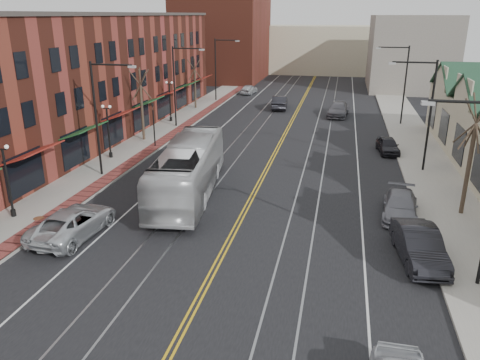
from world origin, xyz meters
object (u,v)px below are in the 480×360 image
at_px(parked_car_d, 388,145).
at_px(transit_bus, 189,169).
at_px(parked_car_b, 419,245).
at_px(parked_car_c, 400,206).
at_px(parked_suv, 73,222).

bearing_deg(parked_car_d, transit_bus, -142.57).
bearing_deg(parked_car_d, parked_car_b, -96.63).
height_order(parked_car_c, parked_car_d, parked_car_c).
relative_size(parked_car_b, parked_car_d, 1.27).
bearing_deg(parked_car_c, parked_car_b, -80.40).
distance_m(parked_car_c, parked_car_d, 13.64).
xyz_separation_m(parked_car_c, parked_car_d, (0.35, 13.64, -0.02)).
xyz_separation_m(parked_car_b, parked_car_d, (0.03, 18.88, -0.15)).
distance_m(parked_suv, parked_car_c, 18.25).
bearing_deg(parked_car_c, parked_suv, -153.84).
distance_m(parked_car_b, parked_car_c, 5.26).
bearing_deg(parked_car_d, parked_suv, -137.82).
bearing_deg(transit_bus, parked_car_c, 169.69).
bearing_deg(transit_bus, parked_car_b, 148.79).
bearing_deg(parked_suv, parked_car_d, -127.62).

